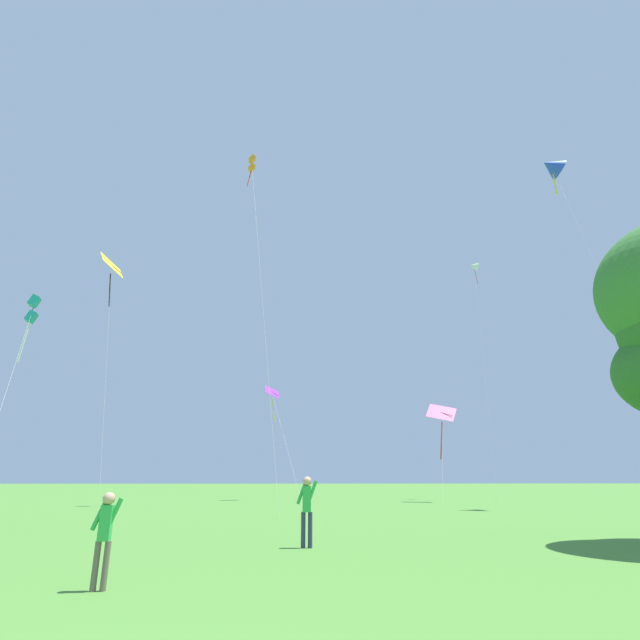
{
  "coord_description": "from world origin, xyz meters",
  "views": [
    {
      "loc": [
        1.85,
        -2.97,
        1.73
      ],
      "look_at": [
        3.79,
        34.49,
        13.89
      ],
      "focal_mm": 27.59,
      "sensor_mm": 36.0,
      "label": 1
    }
  ],
  "objects_px": {
    "kite_pink_low": "(441,422)",
    "person_far_back": "(105,530)",
    "kite_orange_box": "(252,166)",
    "kite_white_distant": "(474,267)",
    "kite_teal_box": "(32,311)",
    "person_in_blue_jacket": "(307,504)",
    "kite_yellow_diamond": "(111,275)",
    "kite_purple_streamer": "(273,399)",
    "kite_blue_delta": "(552,167)"
  },
  "relations": [
    {
      "from": "kite_pink_low",
      "to": "person_in_blue_jacket",
      "type": "xyz_separation_m",
      "value": [
        -11.81,
        -26.6,
        -5.15
      ]
    },
    {
      "from": "person_in_blue_jacket",
      "to": "person_far_back",
      "type": "height_order",
      "value": "person_in_blue_jacket"
    },
    {
      "from": "kite_purple_streamer",
      "to": "person_in_blue_jacket",
      "type": "relative_size",
      "value": 5.56
    },
    {
      "from": "kite_pink_low",
      "to": "kite_orange_box",
      "type": "xyz_separation_m",
      "value": [
        -16.14,
        -4.62,
        20.97
      ]
    },
    {
      "from": "kite_blue_delta",
      "to": "kite_pink_low",
      "type": "distance_m",
      "value": 21.6
    },
    {
      "from": "kite_teal_box",
      "to": "kite_pink_low",
      "type": "height_order",
      "value": "kite_teal_box"
    },
    {
      "from": "kite_orange_box",
      "to": "person_far_back",
      "type": "distance_m",
      "value": 37.71
    },
    {
      "from": "kite_pink_low",
      "to": "kite_yellow_diamond",
      "type": "bearing_deg",
      "value": -168.76
    },
    {
      "from": "person_in_blue_jacket",
      "to": "person_far_back",
      "type": "bearing_deg",
      "value": -124.82
    },
    {
      "from": "kite_purple_streamer",
      "to": "kite_yellow_diamond",
      "type": "xyz_separation_m",
      "value": [
        -12.23,
        -9.33,
        7.93
      ]
    },
    {
      "from": "kite_teal_box",
      "to": "kite_yellow_diamond",
      "type": "xyz_separation_m",
      "value": [
        1.47,
        7.03,
        5.38
      ]
    },
    {
      "from": "kite_yellow_diamond",
      "to": "person_in_blue_jacket",
      "type": "relative_size",
      "value": 10.25
    },
    {
      "from": "kite_yellow_diamond",
      "to": "person_in_blue_jacket",
      "type": "height_order",
      "value": "kite_yellow_diamond"
    },
    {
      "from": "kite_teal_box",
      "to": "kite_yellow_diamond",
      "type": "bearing_deg",
      "value": 78.17
    },
    {
      "from": "kite_pink_low",
      "to": "kite_orange_box",
      "type": "distance_m",
      "value": 26.86
    },
    {
      "from": "kite_pink_low",
      "to": "kite_yellow_diamond",
      "type": "distance_m",
      "value": 28.84
    },
    {
      "from": "kite_yellow_diamond",
      "to": "kite_orange_box",
      "type": "bearing_deg",
      "value": 3.51
    },
    {
      "from": "kite_white_distant",
      "to": "kite_blue_delta",
      "type": "bearing_deg",
      "value": -87.91
    },
    {
      "from": "kite_orange_box",
      "to": "person_far_back",
      "type": "xyz_separation_m",
      "value": [
        0.82,
        -27.03,
        -26.29
      ]
    },
    {
      "from": "kite_teal_box",
      "to": "kite_orange_box",
      "type": "relative_size",
      "value": 0.43
    },
    {
      "from": "kite_blue_delta",
      "to": "person_in_blue_jacket",
      "type": "xyz_separation_m",
      "value": [
        -18.58,
        -16.31,
        -22.89
      ]
    },
    {
      "from": "person_far_back",
      "to": "kite_teal_box",
      "type": "bearing_deg",
      "value": 122.89
    },
    {
      "from": "kite_pink_low",
      "to": "person_in_blue_jacket",
      "type": "relative_size",
      "value": 4.38
    },
    {
      "from": "kite_white_distant",
      "to": "kite_yellow_diamond",
      "type": "xyz_separation_m",
      "value": [
        -32.6,
        -10.33,
        -6.09
      ]
    },
    {
      "from": "kite_yellow_diamond",
      "to": "person_in_blue_jacket",
      "type": "xyz_separation_m",
      "value": [
        14.57,
        -21.35,
        -15.53
      ]
    },
    {
      "from": "kite_pink_low",
      "to": "kite_yellow_diamond",
      "type": "xyz_separation_m",
      "value": [
        -26.39,
        -5.25,
        10.38
      ]
    },
    {
      "from": "kite_white_distant",
      "to": "kite_pink_low",
      "type": "height_order",
      "value": "kite_white_distant"
    },
    {
      "from": "kite_purple_streamer",
      "to": "person_far_back",
      "type": "height_order",
      "value": "kite_purple_streamer"
    },
    {
      "from": "kite_orange_box",
      "to": "person_in_blue_jacket",
      "type": "height_order",
      "value": "kite_orange_box"
    },
    {
      "from": "kite_white_distant",
      "to": "kite_teal_box",
      "type": "bearing_deg",
      "value": -152.99
    },
    {
      "from": "kite_pink_low",
      "to": "person_in_blue_jacket",
      "type": "bearing_deg",
      "value": -113.95
    },
    {
      "from": "kite_blue_delta",
      "to": "person_in_blue_jacket",
      "type": "relative_size",
      "value": 13.94
    },
    {
      "from": "kite_yellow_diamond",
      "to": "kite_orange_box",
      "type": "xyz_separation_m",
      "value": [
        10.24,
        0.63,
        10.59
      ]
    },
    {
      "from": "kite_blue_delta",
      "to": "kite_white_distant",
      "type": "height_order",
      "value": "kite_blue_delta"
    },
    {
      "from": "kite_teal_box",
      "to": "kite_yellow_diamond",
      "type": "relative_size",
      "value": 0.66
    },
    {
      "from": "kite_blue_delta",
      "to": "person_far_back",
      "type": "distance_m",
      "value": 38.43
    },
    {
      "from": "kite_pink_low",
      "to": "kite_teal_box",
      "type": "bearing_deg",
      "value": -156.22
    },
    {
      "from": "kite_pink_low",
      "to": "person_far_back",
      "type": "bearing_deg",
      "value": -115.84
    },
    {
      "from": "person_far_back",
      "to": "kite_pink_low",
      "type": "bearing_deg",
      "value": 64.16
    },
    {
      "from": "kite_blue_delta",
      "to": "kite_orange_box",
      "type": "xyz_separation_m",
      "value": [
        -22.92,
        5.67,
        3.23
      ]
    },
    {
      "from": "kite_white_distant",
      "to": "kite_orange_box",
      "type": "bearing_deg",
      "value": -156.53
    },
    {
      "from": "kite_blue_delta",
      "to": "person_in_blue_jacket",
      "type": "bearing_deg",
      "value": -138.73
    },
    {
      "from": "kite_blue_delta",
      "to": "kite_pink_low",
      "type": "xyz_separation_m",
      "value": [
        -6.77,
        10.29,
        -17.74
      ]
    },
    {
      "from": "kite_purple_streamer",
      "to": "kite_pink_low",
      "type": "xyz_separation_m",
      "value": [
        14.16,
        -4.08,
        -2.45
      ]
    },
    {
      "from": "kite_white_distant",
      "to": "kite_pink_low",
      "type": "distance_m",
      "value": 18.32
    },
    {
      "from": "kite_yellow_diamond",
      "to": "person_far_back",
      "type": "bearing_deg",
      "value": -67.28
    },
    {
      "from": "kite_pink_low",
      "to": "kite_orange_box",
      "type": "height_order",
      "value": "kite_orange_box"
    },
    {
      "from": "person_in_blue_jacket",
      "to": "kite_yellow_diamond",
      "type": "bearing_deg",
      "value": 124.32
    },
    {
      "from": "kite_blue_delta",
      "to": "kite_orange_box",
      "type": "bearing_deg",
      "value": 166.11
    },
    {
      "from": "kite_white_distant",
      "to": "person_in_blue_jacket",
      "type": "height_order",
      "value": "kite_white_distant"
    }
  ]
}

